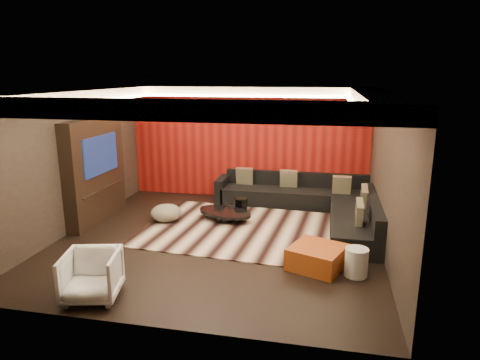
% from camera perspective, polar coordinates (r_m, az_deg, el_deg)
% --- Properties ---
extents(floor, '(6.00, 6.00, 0.02)m').
position_cam_1_polar(floor, '(8.31, -2.90, -7.99)').
color(floor, black).
rests_on(floor, ground).
extents(ceiling, '(6.00, 6.00, 0.02)m').
position_cam_1_polar(ceiling, '(7.71, -3.16, 11.83)').
color(ceiling, silver).
rests_on(ceiling, ground).
extents(wall_back, '(6.00, 0.02, 2.80)m').
position_cam_1_polar(wall_back, '(10.78, 1.05, 4.92)').
color(wall_back, black).
rests_on(wall_back, ground).
extents(wall_left, '(0.02, 6.00, 2.80)m').
position_cam_1_polar(wall_left, '(9.12, -21.65, 2.26)').
color(wall_left, black).
rests_on(wall_left, ground).
extents(wall_right, '(0.02, 6.00, 2.80)m').
position_cam_1_polar(wall_right, '(7.71, 19.16, 0.48)').
color(wall_right, black).
rests_on(wall_right, ground).
extents(red_feature_wall, '(5.98, 0.05, 2.78)m').
position_cam_1_polar(red_feature_wall, '(10.74, 1.01, 4.88)').
color(red_feature_wall, '#6B0C0A').
rests_on(red_feature_wall, ground).
extents(soffit_back, '(6.00, 0.60, 0.22)m').
position_cam_1_polar(soffit_back, '(10.35, 0.75, 11.72)').
color(soffit_back, silver).
rests_on(soffit_back, ground).
extents(soffit_front, '(6.00, 0.60, 0.22)m').
position_cam_1_polar(soffit_front, '(5.16, -10.91, 9.21)').
color(soffit_front, silver).
rests_on(soffit_front, ground).
extents(soffit_left, '(0.60, 4.80, 0.22)m').
position_cam_1_polar(soffit_left, '(8.80, -20.69, 10.45)').
color(soffit_left, silver).
rests_on(soffit_left, ground).
extents(soffit_right, '(0.60, 4.80, 0.22)m').
position_cam_1_polar(soffit_right, '(7.50, 17.57, 10.23)').
color(soffit_right, silver).
rests_on(soffit_right, ground).
extents(cove_back, '(4.80, 0.08, 0.04)m').
position_cam_1_polar(cove_back, '(10.02, 0.37, 11.13)').
color(cove_back, '#FFD899').
rests_on(cove_back, ground).
extents(cove_front, '(4.80, 0.08, 0.04)m').
position_cam_1_polar(cove_front, '(5.48, -9.51, 8.59)').
color(cove_front, '#FFD899').
rests_on(cove_front, ground).
extents(cove_left, '(0.08, 4.80, 0.04)m').
position_cam_1_polar(cove_left, '(8.63, -18.70, 9.96)').
color(cove_left, '#FFD899').
rests_on(cove_left, ground).
extents(cove_right, '(0.08, 4.80, 0.04)m').
position_cam_1_polar(cove_right, '(7.48, 14.90, 9.71)').
color(cove_right, '#FFD899').
rests_on(cove_right, ground).
extents(tv_surround, '(0.30, 2.00, 2.20)m').
position_cam_1_polar(tv_surround, '(9.59, -18.76, 1.21)').
color(tv_surround, black).
rests_on(tv_surround, ground).
extents(tv_screen, '(0.04, 1.30, 0.80)m').
position_cam_1_polar(tv_screen, '(9.45, -18.08, 3.25)').
color(tv_screen, black).
rests_on(tv_screen, ground).
extents(tv_shelf, '(0.04, 1.60, 0.04)m').
position_cam_1_polar(tv_shelf, '(9.61, -17.75, -1.15)').
color(tv_shelf, black).
rests_on(tv_shelf, ground).
extents(rug, '(4.22, 3.30, 0.02)m').
position_cam_1_polar(rug, '(8.77, 0.62, -6.62)').
color(rug, '#C3AA8F').
rests_on(rug, floor).
extents(coffee_table, '(1.60, 1.60, 0.21)m').
position_cam_1_polar(coffee_table, '(9.26, -2.02, -4.75)').
color(coffee_table, black).
rests_on(coffee_table, rug).
extents(drum_stool, '(0.39, 0.39, 0.36)m').
position_cam_1_polar(drum_stool, '(9.66, 0.10, -3.47)').
color(drum_stool, black).
rests_on(drum_stool, rug).
extents(striped_pouf, '(0.68, 0.68, 0.36)m').
position_cam_1_polar(striped_pouf, '(9.33, -9.83, -4.33)').
color(striped_pouf, beige).
rests_on(striped_pouf, rug).
extents(white_side_table, '(0.47, 0.47, 0.45)m').
position_cam_1_polar(white_side_table, '(7.06, 15.24, -10.53)').
color(white_side_table, silver).
rests_on(white_side_table, floor).
extents(orange_ottoman, '(1.05, 1.05, 0.36)m').
position_cam_1_polar(orange_ottoman, '(7.23, 10.24, -10.06)').
color(orange_ottoman, maroon).
rests_on(orange_ottoman, floor).
extents(armchair, '(0.89, 0.91, 0.69)m').
position_cam_1_polar(armchair, '(6.49, -19.19, -11.96)').
color(armchair, white).
rests_on(armchair, floor).
extents(sectional_sofa, '(3.65, 3.50, 0.75)m').
position_cam_1_polar(sectional_sofa, '(9.74, 9.84, -3.15)').
color(sectional_sofa, black).
rests_on(sectional_sofa, floor).
extents(throw_pillows, '(3.05, 2.76, 0.50)m').
position_cam_1_polar(throw_pillows, '(9.66, 10.02, -1.10)').
color(throw_pillows, tan).
rests_on(throw_pillows, sectional_sofa).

